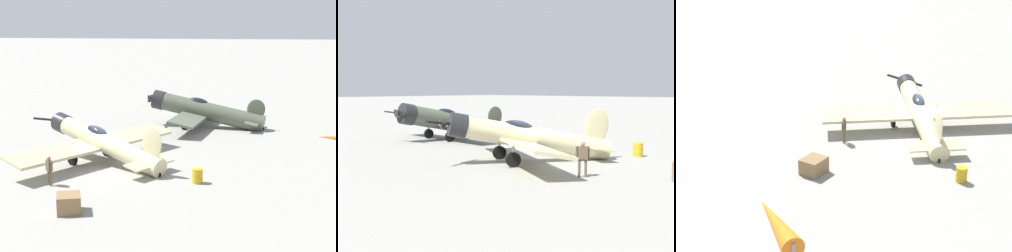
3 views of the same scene
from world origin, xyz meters
TOP-DOWN VIEW (x-y plane):
  - ground_plane at (0.00, 0.00)m, footprint 400.00×400.00m
  - airplane_foreground at (-0.28, -0.44)m, footprint 12.03×10.15m
  - airplane_mid_apron at (-13.04, 5.27)m, footprint 11.28×10.25m
  - ground_crew_mechanic at (4.72, -2.19)m, footprint 0.51×0.48m
  - fuel_drum at (3.25, 5.98)m, footprint 0.63×0.63m

SIDE VIEW (x-z plane):
  - ground_plane at x=0.00m, z-range 0.00..0.00m
  - fuel_drum at x=3.25m, z-range 0.00..0.84m
  - ground_crew_mechanic at x=4.72m, z-range 0.18..1.87m
  - airplane_mid_apron at x=-13.04m, z-range -0.25..3.05m
  - airplane_foreground at x=-0.28m, z-range -0.17..2.99m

